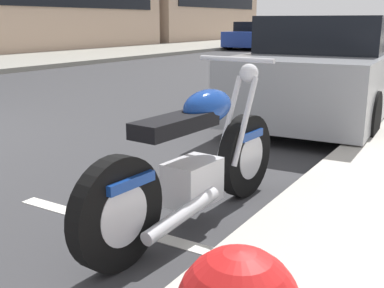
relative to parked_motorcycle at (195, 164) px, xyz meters
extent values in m
cube|color=gray|center=(11.69, 11.93, -0.37)|extent=(120.00, 5.00, 0.14)
cube|color=silver|center=(-0.31, 0.27, -0.43)|extent=(0.12, 2.20, 0.01)
cylinder|color=black|center=(0.71, -0.05, -0.10)|extent=(0.67, 0.16, 0.67)
cylinder|color=silver|center=(0.71, -0.05, -0.10)|extent=(0.37, 0.15, 0.37)
cylinder|color=black|center=(-0.75, 0.06, -0.10)|extent=(0.67, 0.16, 0.67)
cylinder|color=silver|center=(-0.75, 0.06, -0.10)|extent=(0.37, 0.15, 0.37)
cube|color=silver|center=(-0.02, 0.01, -0.12)|extent=(0.42, 0.29, 0.30)
cube|color=black|center=(-0.20, 0.02, 0.32)|extent=(0.69, 0.27, 0.10)
ellipsoid|color=navy|center=(0.16, -0.01, 0.38)|extent=(0.50, 0.27, 0.24)
cube|color=navy|center=(-0.70, 0.05, 0.08)|extent=(0.37, 0.21, 0.06)
cube|color=navy|center=(0.69, -0.05, 0.08)|extent=(0.33, 0.18, 0.06)
cylinder|color=silver|center=(0.56, 0.03, 0.21)|extent=(0.34, 0.07, 0.65)
cylinder|color=silver|center=(0.55, -0.11, 0.21)|extent=(0.34, 0.07, 0.65)
cylinder|color=silver|center=(0.53, -0.03, 0.68)|extent=(0.08, 0.62, 0.04)
sphere|color=silver|center=(0.73, -0.05, 0.56)|extent=(0.15, 0.15, 0.15)
cylinder|color=silver|center=(-0.33, -0.11, -0.22)|extent=(0.71, 0.14, 0.16)
cube|color=gray|center=(4.44, 0.35, 0.13)|extent=(4.70, 2.00, 0.81)
cube|color=black|center=(4.52, 0.35, 0.77)|extent=(2.65, 1.74, 0.48)
cylinder|color=black|center=(5.91, 1.22, -0.13)|extent=(0.63, 0.26, 0.62)
cylinder|color=black|center=(2.88, 1.04, -0.13)|extent=(0.63, 0.26, 0.62)
cylinder|color=black|center=(2.97, -0.53, -0.13)|extent=(0.63, 0.26, 0.62)
cylinder|color=black|center=(10.66, 1.11, -0.13)|extent=(0.63, 0.25, 0.62)
cylinder|color=black|center=(7.99, 0.98, -0.13)|extent=(0.63, 0.25, 0.62)
cylinder|color=black|center=(12.95, 1.15, -0.13)|extent=(0.62, 0.23, 0.62)
cube|color=navy|center=(20.05, 8.57, 0.08)|extent=(4.25, 1.85, 0.72)
cube|color=black|center=(20.11, 8.57, 0.67)|extent=(2.01, 1.69, 0.47)
cylinder|color=black|center=(18.66, 7.73, -0.13)|extent=(0.62, 0.22, 0.62)
cylinder|color=black|center=(18.65, 9.39, -0.13)|extent=(0.62, 0.22, 0.62)
cylinder|color=black|center=(21.46, 7.75, -0.13)|extent=(0.62, 0.22, 0.62)
cylinder|color=black|center=(21.44, 9.41, -0.13)|extent=(0.62, 0.22, 0.62)
cube|color=black|center=(26.54, 14.20, 2.33)|extent=(10.16, 0.06, 1.10)
camera|label=1|loc=(-2.64, -1.61, 0.95)|focal=44.33mm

